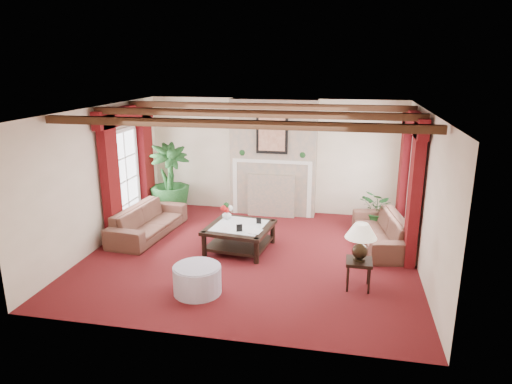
% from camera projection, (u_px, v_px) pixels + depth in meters
% --- Properties ---
extents(floor, '(6.00, 6.00, 0.00)m').
position_uv_depth(floor, '(251.00, 255.00, 8.60)').
color(floor, '#430C0D').
rests_on(floor, ground).
extents(ceiling, '(6.00, 6.00, 0.00)m').
position_uv_depth(ceiling, '(250.00, 110.00, 7.86)').
color(ceiling, white).
rests_on(ceiling, floor).
extents(back_wall, '(6.00, 0.02, 2.70)m').
position_uv_depth(back_wall, '(275.00, 156.00, 10.82)').
color(back_wall, beige).
rests_on(back_wall, ground).
extents(left_wall, '(0.02, 5.50, 2.70)m').
position_uv_depth(left_wall, '(99.00, 178.00, 8.80)').
color(left_wall, beige).
rests_on(left_wall, ground).
extents(right_wall, '(0.02, 5.50, 2.70)m').
position_uv_depth(right_wall, '(425.00, 195.00, 7.66)').
color(right_wall, beige).
rests_on(right_wall, ground).
extents(ceiling_beams, '(6.00, 3.00, 0.12)m').
position_uv_depth(ceiling_beams, '(250.00, 114.00, 7.88)').
color(ceiling_beams, '#371E11').
rests_on(ceiling_beams, ceiling).
extents(fireplace, '(2.00, 0.52, 2.70)m').
position_uv_depth(fireplace, '(274.00, 99.00, 10.27)').
color(fireplace, '#A28368').
rests_on(fireplace, ground).
extents(french_door_left, '(0.10, 1.10, 2.16)m').
position_uv_depth(french_door_left, '(122.00, 130.00, 9.52)').
color(french_door_left, white).
rests_on(french_door_left, ground).
extents(french_door_right, '(0.10, 1.10, 2.16)m').
position_uv_depth(french_door_right, '(419.00, 139.00, 8.40)').
color(french_door_right, white).
rests_on(french_door_right, ground).
extents(curtains_left, '(0.20, 2.40, 2.55)m').
position_uv_depth(curtains_left, '(125.00, 110.00, 9.39)').
color(curtains_left, '#520B0A').
rests_on(curtains_left, ground).
extents(curtains_right, '(0.20, 2.40, 2.55)m').
position_uv_depth(curtains_right, '(415.00, 116.00, 8.30)').
color(curtains_right, '#520B0A').
rests_on(curtains_right, ground).
extents(sofa_left, '(2.20, 1.00, 0.81)m').
position_uv_depth(sofa_left, '(148.00, 216.00, 9.49)').
color(sofa_left, black).
rests_on(sofa_left, ground).
extents(sofa_right, '(2.25, 1.25, 0.81)m').
position_uv_depth(sofa_right, '(382.00, 226.00, 8.95)').
color(sofa_right, black).
rests_on(sofa_right, ground).
extents(potted_palm, '(2.58, 2.60, 0.94)m').
position_uv_depth(potted_palm, '(170.00, 195.00, 10.80)').
color(potted_palm, black).
rests_on(potted_palm, ground).
extents(small_plant, '(1.60, 1.60, 0.68)m').
position_uv_depth(small_plant, '(378.00, 214.00, 9.84)').
color(small_plant, black).
rests_on(small_plant, ground).
extents(coffee_table, '(1.32, 1.32, 0.48)m').
position_uv_depth(coffee_table, '(240.00, 237.00, 8.79)').
color(coffee_table, black).
rests_on(coffee_table, ground).
extents(side_table, '(0.43, 0.43, 0.48)m').
position_uv_depth(side_table, '(358.00, 274.00, 7.28)').
color(side_table, black).
rests_on(side_table, ground).
extents(ottoman, '(0.76, 0.76, 0.44)m').
position_uv_depth(ottoman, '(197.00, 280.00, 7.13)').
color(ottoman, '#ACA6BC').
rests_on(ottoman, ground).
extents(table_lamp, '(0.50, 0.50, 0.63)m').
position_uv_depth(table_lamp, '(360.00, 242.00, 7.12)').
color(table_lamp, black).
rests_on(table_lamp, side_table).
extents(flower_vase, '(0.29, 0.30, 0.19)m').
position_uv_depth(flower_vase, '(227.00, 215.00, 9.08)').
color(flower_vase, silver).
rests_on(flower_vase, coffee_table).
extents(book, '(0.21, 0.09, 0.28)m').
position_uv_depth(book, '(250.00, 225.00, 8.38)').
color(book, black).
rests_on(book, coffee_table).
extents(photo_frame_a, '(0.11, 0.06, 0.15)m').
position_uv_depth(photo_frame_a, '(239.00, 228.00, 8.39)').
color(photo_frame_a, black).
rests_on(photo_frame_a, coffee_table).
extents(photo_frame_b, '(0.10, 0.02, 0.13)m').
position_uv_depth(photo_frame_b, '(259.00, 221.00, 8.80)').
color(photo_frame_b, black).
rests_on(photo_frame_b, coffee_table).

